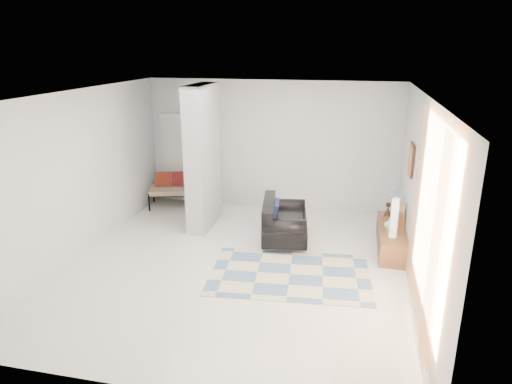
# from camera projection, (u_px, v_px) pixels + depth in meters

# --- Properties ---
(floor) EXTENTS (6.00, 6.00, 0.00)m
(floor) POSITION_uv_depth(u_px,v_px,m) (237.00, 265.00, 7.58)
(floor) COLOR silver
(floor) RESTS_ON ground
(ceiling) EXTENTS (6.00, 6.00, 0.00)m
(ceiling) POSITION_uv_depth(u_px,v_px,m) (235.00, 94.00, 6.72)
(ceiling) COLOR white
(ceiling) RESTS_ON wall_back
(wall_back) EXTENTS (6.00, 0.00, 6.00)m
(wall_back) POSITION_uv_depth(u_px,v_px,m) (272.00, 146.00, 9.94)
(wall_back) COLOR silver
(wall_back) RESTS_ON ground
(wall_front) EXTENTS (6.00, 0.00, 6.00)m
(wall_front) POSITION_uv_depth(u_px,v_px,m) (156.00, 274.00, 4.36)
(wall_front) COLOR silver
(wall_front) RESTS_ON ground
(wall_left) EXTENTS (0.00, 6.00, 6.00)m
(wall_left) POSITION_uv_depth(u_px,v_px,m) (79.00, 174.00, 7.72)
(wall_left) COLOR silver
(wall_left) RESTS_ON ground
(wall_right) EXTENTS (0.00, 6.00, 6.00)m
(wall_right) POSITION_uv_depth(u_px,v_px,m) (420.00, 197.00, 6.58)
(wall_right) COLOR silver
(wall_right) RESTS_ON ground
(partition_column) EXTENTS (0.35, 1.20, 2.80)m
(partition_column) POSITION_uv_depth(u_px,v_px,m) (203.00, 158.00, 8.87)
(partition_column) COLOR #A3A7AA
(partition_column) RESTS_ON floor
(hallway_door) EXTENTS (0.85, 0.06, 2.04)m
(hallway_door) POSITION_uv_depth(u_px,v_px,m) (181.00, 158.00, 10.45)
(hallway_door) COLOR silver
(hallway_door) RESTS_ON floor
(curtain) EXTENTS (0.00, 2.55, 2.55)m
(curtain) POSITION_uv_depth(u_px,v_px,m) (425.00, 221.00, 5.52)
(curtain) COLOR #FF9E43
(curtain) RESTS_ON wall_right
(wall_art) EXTENTS (0.04, 0.45, 0.55)m
(wall_art) POSITION_uv_depth(u_px,v_px,m) (411.00, 160.00, 7.67)
(wall_art) COLOR #3D1D10
(wall_art) RESTS_ON wall_right
(media_console) EXTENTS (0.45, 1.68, 0.80)m
(media_console) POSITION_uv_depth(u_px,v_px,m) (391.00, 238.00, 8.15)
(media_console) COLOR brown
(media_console) RESTS_ON floor
(loveseat) EXTENTS (0.99, 1.47, 0.76)m
(loveseat) POSITION_uv_depth(u_px,v_px,m) (282.00, 221.00, 8.46)
(loveseat) COLOR silver
(loveseat) RESTS_ON floor
(daybed) EXTENTS (1.68, 1.05, 0.77)m
(daybed) POSITION_uv_depth(u_px,v_px,m) (184.00, 188.00, 10.29)
(daybed) COLOR black
(daybed) RESTS_ON floor
(area_rug) EXTENTS (2.65, 1.89, 0.01)m
(area_rug) POSITION_uv_depth(u_px,v_px,m) (290.00, 274.00, 7.26)
(area_rug) COLOR beige
(area_rug) RESTS_ON floor
(cylinder_lamp) EXTENTS (0.12, 0.12, 0.68)m
(cylinder_lamp) POSITION_uv_depth(u_px,v_px,m) (394.00, 218.00, 7.60)
(cylinder_lamp) COLOR white
(cylinder_lamp) RESTS_ON media_console
(bronze_figurine) EXTENTS (0.14, 0.14, 0.26)m
(bronze_figurine) POSITION_uv_depth(u_px,v_px,m) (388.00, 209.00, 8.62)
(bronze_figurine) COLOR black
(bronze_figurine) RESTS_ON media_console
(vase) EXTENTS (0.23, 0.23, 0.21)m
(vase) POSITION_uv_depth(u_px,v_px,m) (390.00, 223.00, 7.99)
(vase) COLOR white
(vase) RESTS_ON media_console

